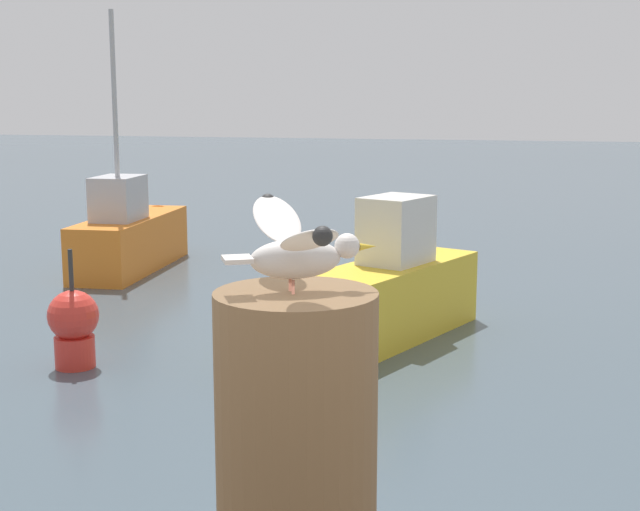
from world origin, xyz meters
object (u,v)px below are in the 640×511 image
object	(u,v)px
boat_yellow	(369,300)
boat_orange	(136,234)
channel_buoy	(74,325)
seagull	(297,246)
mooring_post	(297,469)

from	to	relation	value
boat_yellow	boat_orange	xyz separation A→B (m)	(-4.94, 4.00, 0.01)
boat_yellow	channel_buoy	bearing A→B (deg)	-151.65
seagull	boat_orange	size ratio (longest dim) A/B	0.15
seagull	channel_buoy	size ratio (longest dim) A/B	0.49
boat_yellow	boat_orange	bearing A→B (deg)	141.01
mooring_post	boat_orange	bearing A→B (deg)	117.57
boat_orange	channel_buoy	xyz separation A→B (m)	(1.94, -5.61, -0.10)
boat_orange	channel_buoy	distance (m)	5.94
boat_yellow	seagull	bearing A→B (deg)	-80.37
mooring_post	channel_buoy	distance (m)	7.94
boat_yellow	mooring_post	bearing A→B (deg)	-80.39
seagull	boat_yellow	xyz separation A→B (m)	(-1.37, 8.07, -2.02)
boat_orange	seagull	bearing A→B (deg)	-62.41
seagull	boat_orange	xyz separation A→B (m)	(-6.31, 12.07, -2.01)
seagull	channel_buoy	world-z (taller)	seagull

